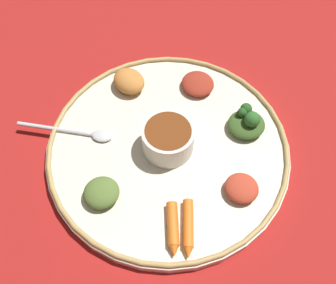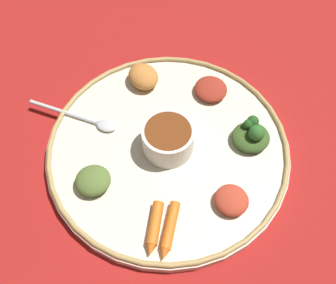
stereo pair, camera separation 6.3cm
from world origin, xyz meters
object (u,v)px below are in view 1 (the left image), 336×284
Objects in this scene: carrot_outer at (188,228)px; center_bowl at (168,138)px; carrot_near_spoon at (173,228)px; spoon at (80,132)px; greens_pile at (247,122)px.

center_bowl is at bearing 146.15° from carrot_outer.
center_bowl is at bearing 137.37° from carrot_near_spoon.
center_bowl is 0.15m from spoon.
greens_pile reaches higher than spoon.
spoon is at bearing -178.95° from carrot_outer.
center_bowl is 0.13m from greens_pile.
carrot_outer is at bearing 47.48° from carrot_near_spoon.
center_bowl is 1.14× the size of carrot_outer.
center_bowl reaches higher than greens_pile.
center_bowl reaches higher than spoon.
carrot_near_spoon is at bearing -42.63° from center_bowl.
carrot_near_spoon is at bearing -132.52° from carrot_outer.
spoon is at bearing -133.01° from greens_pile.
spoon is 0.22m from carrot_near_spoon.
carrot_outer is at bearing -75.37° from greens_pile.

